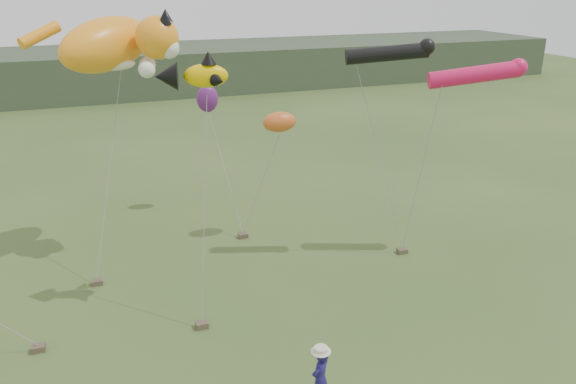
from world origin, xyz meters
name	(u,v)px	position (x,y,z in m)	size (l,w,h in m)	color
ground	(294,375)	(0.00, 0.00, 0.00)	(120.00, 120.00, 0.00)	#385123
headland	(97,73)	(-3.11, 44.69, 1.92)	(90.00, 13.00, 4.00)	#2D3D28
festival_attendant	(320,379)	(0.20, -1.35, 0.86)	(0.63, 0.41, 1.72)	#1D1654
sandbag_anchors	(208,282)	(-1.17, 5.67, 0.10)	(13.83, 6.22, 0.19)	brown
cat_kite	(118,44)	(-3.16, 10.02, 8.11)	(5.59, 4.28, 2.50)	orange
fish_kite	(191,75)	(-1.39, 5.31, 7.59)	(2.33, 1.55, 1.17)	#EFC301
tube_kites	(446,65)	(8.10, 5.70, 7.38)	(6.58, 2.55, 1.88)	black
misc_kites	(245,111)	(1.83, 10.92, 5.04)	(3.30, 4.67, 1.36)	#CF5A22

